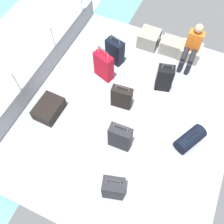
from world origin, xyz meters
The scene contains 16 objects.
ground_plane centered at (0.00, 0.00, -0.03)m, with size 4.40×5.20×0.06m, color gray.
gunwale_port centered at (-2.17, 0.00, 0.23)m, with size 0.06×5.20×0.45m, color gray.
railing_port centered at (-2.17, 0.00, 0.78)m, with size 0.04×4.20×1.02m.
sea_wake centered at (-3.60, 0.00, -0.34)m, with size 12.00×12.00×0.01m.
cargo_crate_0 centered at (-0.30, 2.10, 0.20)m, with size 0.52×0.50×0.40m.
cargo_crate_1 centered at (0.30, 2.10, 0.18)m, with size 0.57×0.40×0.36m.
cargo_crate_2 centered at (0.77, 2.11, 0.17)m, with size 0.53×0.47×0.34m.
passenger_seated centered at (0.77, 1.94, 0.54)m, with size 0.34×0.66×1.04m.
suitcase_0 centered at (-0.21, 0.11, 0.29)m, with size 0.46×0.23×0.68m.
suitcase_1 centered at (-1.57, -0.71, 0.14)m, with size 0.50×0.66×0.28m.
suitcase_2 centered at (0.13, -0.78, 0.33)m, with size 0.44×0.23×0.82m.
suitcase_3 centered at (-0.91, 0.69, 0.35)m, with size 0.50×0.33×0.89m.
suitcase_4 centered at (0.46, 0.94, 0.33)m, with size 0.40×0.33×0.78m.
suitcase_5 centered at (-0.87, 1.23, 0.32)m, with size 0.47×0.33×0.75m.
suitcase_6 centered at (0.40, -1.71, 0.32)m, with size 0.43×0.34×0.85m.
duffel_bag centered at (1.39, -0.16, 0.16)m, with size 0.57×0.71×0.45m.
Camera 1 is at (0.78, -2.60, 4.67)m, focal length 39.31 mm.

